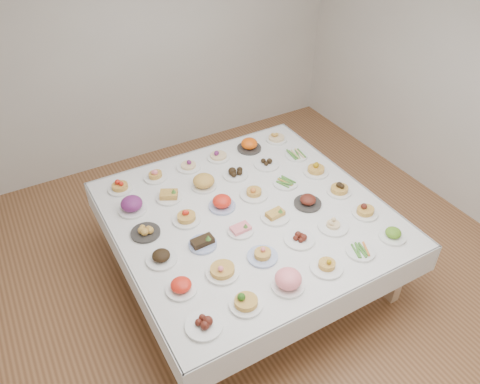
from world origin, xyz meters
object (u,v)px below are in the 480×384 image
dish_18 (145,230)px  dish_35 (277,136)px  display_table (248,217)px  dish_0 (204,323)px

dish_18 → dish_35: size_ratio=1.04×
display_table → dish_0: (-0.89, -0.91, 0.11)m
dish_18 → dish_35: 1.93m
display_table → dish_18: size_ratio=9.43×
dish_35 → dish_0: bearing=-134.6°
dish_18 → dish_35: bearing=21.6°
dish_18 → dish_0: bearing=-89.2°
display_table → dish_35: (0.89, 0.90, 0.12)m
dish_0 → display_table: bearing=45.5°
display_table → dish_0: bearing=-134.5°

